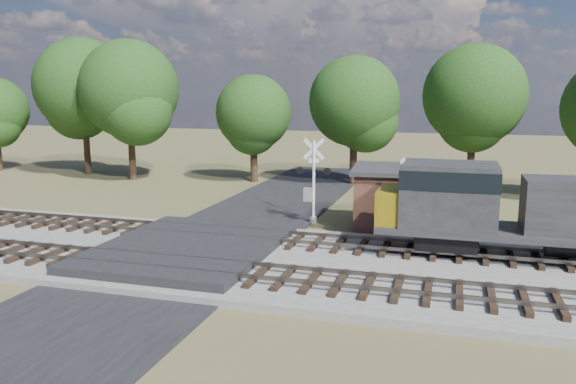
% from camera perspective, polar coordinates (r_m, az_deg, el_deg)
% --- Properties ---
extents(ground, '(160.00, 160.00, 0.00)m').
position_cam_1_polar(ground, '(23.98, -10.53, -6.84)').
color(ground, brown).
rests_on(ground, ground).
extents(ballast_bed, '(140.00, 10.00, 0.30)m').
position_cam_1_polar(ballast_bed, '(21.96, 14.32, -8.17)').
color(ballast_bed, gray).
rests_on(ballast_bed, ground).
extents(road, '(7.00, 60.00, 0.08)m').
position_cam_1_polar(road, '(23.97, -10.54, -6.75)').
color(road, black).
rests_on(road, ground).
extents(crossing_panel, '(7.00, 9.00, 0.62)m').
position_cam_1_polar(crossing_panel, '(24.32, -10.02, -5.81)').
color(crossing_panel, '#262628').
rests_on(crossing_panel, ground).
extents(track_near, '(140.00, 2.60, 0.33)m').
position_cam_1_polar(track_near, '(20.87, -5.35, -8.09)').
color(track_near, black).
rests_on(track_near, ballast_bed).
extents(track_far, '(140.00, 2.60, 0.33)m').
position_cam_1_polar(track_far, '(25.39, -1.15, -4.75)').
color(track_far, black).
rests_on(track_far, ballast_bed).
extents(crossing_signal_far, '(1.85, 0.40, 4.57)m').
position_cam_1_polar(crossing_signal_far, '(29.81, 2.44, 0.39)').
color(crossing_signal_far, silver).
rests_on(crossing_signal_far, ground).
extents(equipment_shed, '(5.03, 5.03, 3.20)m').
position_cam_1_polar(equipment_shed, '(29.08, 11.25, -0.60)').
color(equipment_shed, '#4A2B1F').
rests_on(equipment_shed, ground).
extents(treeline, '(80.78, 10.71, 11.45)m').
position_cam_1_polar(treeline, '(41.06, 10.02, 9.30)').
color(treeline, black).
rests_on(treeline, ground).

